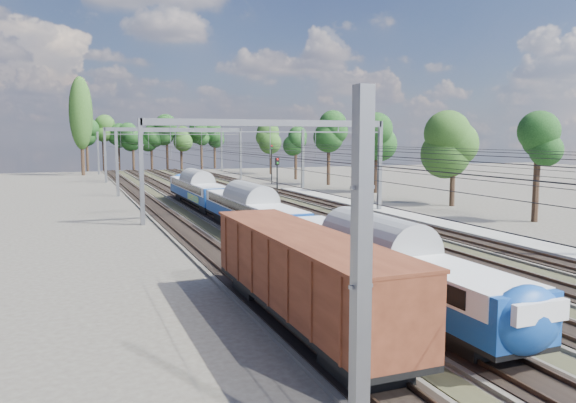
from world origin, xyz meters
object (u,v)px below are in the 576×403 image
object	(u,v)px
worker	(189,177)
signal_near	(277,181)
emu_train	(252,206)
signal_far	(272,159)
freight_boxcar	(302,273)

from	to	relation	value
worker	signal_near	bearing A→B (deg)	-162.52
signal_near	emu_train	bearing A→B (deg)	-124.35
emu_train	signal_far	size ratio (longest dim) A/B	9.05
emu_train	worker	distance (m)	53.34
emu_train	worker	size ratio (longest dim) A/B	35.09
worker	signal_near	size ratio (longest dim) A/B	0.28
worker	signal_far	bearing A→B (deg)	-108.09
freight_boxcar	signal_near	world-z (taller)	signal_near
freight_boxcar	worker	distance (m)	74.16
emu_train	signal_far	distance (m)	47.58
signal_near	freight_boxcar	bearing A→B (deg)	-108.89
freight_boxcar	worker	world-z (taller)	freight_boxcar
signal_far	signal_near	bearing A→B (deg)	-126.51
worker	signal_near	distance (m)	46.27
worker	signal_far	world-z (taller)	signal_far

